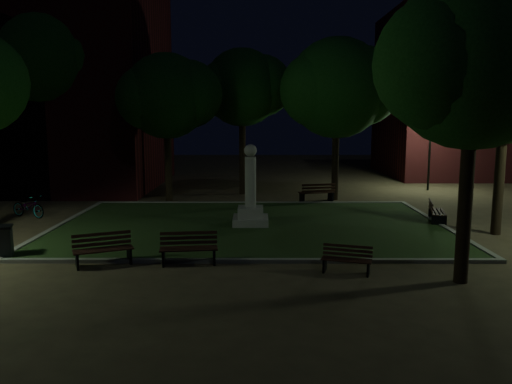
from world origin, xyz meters
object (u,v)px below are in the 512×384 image
Objects in this scene: bench_right_side at (436,213)px; bench_far_side at (317,193)px; bench_west_near at (103,250)px; bench_near_left at (189,249)px; monument at (251,203)px; bench_near_right at (347,260)px; bicycle at (28,206)px; trash_bin at (2,242)px.

bench_far_side reaches higher than bench_right_side.
bench_right_side is at bearing 2.26° from bench_west_near.
bench_near_left is 2.52m from bench_west_near.
bench_near_right is (2.77, -6.04, -0.60)m from monument.
bench_near_left is 10.54m from bicycle.
bench_near_right is 11.72m from bench_far_side.
trash_bin is at bearing 144.69° from bench_west_near.
bench_right_side is 17.38m from bicycle.
bench_west_near is 1.01× the size of bench_right_side.
monument is 3.12× the size of trash_bin.
bench_far_side is (5.11, 10.83, 0.03)m from bench_near_left.
bicycle is at bearing 108.23° from trash_bin.
trash_bin reaches higher than bench_near_right.
bench_west_near reaches higher than bench_right_side.
bench_west_near is (-2.52, -0.12, -0.00)m from bench_near_left.
bench_far_side is at bearing 104.43° from bench_near_right.
bench_far_side is at bearing 54.77° from bench_right_side.
bench_near_left is 1.71× the size of trash_bin.
bench_near_right is 1.43× the size of trash_bin.
bench_right_side is at bearing 24.63° from bench_near_left.
bench_right_side is (4.86, 6.66, 0.08)m from bench_near_right.
trash_bin is (-5.82, 0.53, 0.08)m from bench_near_left.
bench_far_side is (0.56, 11.70, 0.11)m from bench_near_right.
bench_far_side is at bearing 43.30° from trash_bin.
bench_west_near is 13.35m from bench_far_side.
bench_far_side is 1.04× the size of bicycle.
bicycle is (-5.41, 7.06, 0.04)m from bench_west_near.
bench_right_side is at bearing -69.26° from bicycle.
bench_far_side reaches higher than bench_near_right.
bench_near_right is 10.47m from trash_bin.
bench_near_right is at bearing -30.12° from bench_west_near.
bicycle reaches higher than bench_near_left.
monument is at bearing 31.38° from trash_bin.
bench_west_near is at bearing 175.87° from bench_near_left.
trash_bin is (-10.37, 1.40, 0.16)m from bench_near_right.
trash_bin is at bearing 167.83° from bench_near_left.
bench_near_left is at bearing 135.89° from bench_right_side.
bench_west_near is 3.37m from trash_bin.
bench_near_left and bench_west_near have the same top height.
bench_near_right is 8.24m from bench_right_side.
bench_far_side is 15.02m from trash_bin.
bench_near_right is at bearing 158.17° from bench_right_side.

